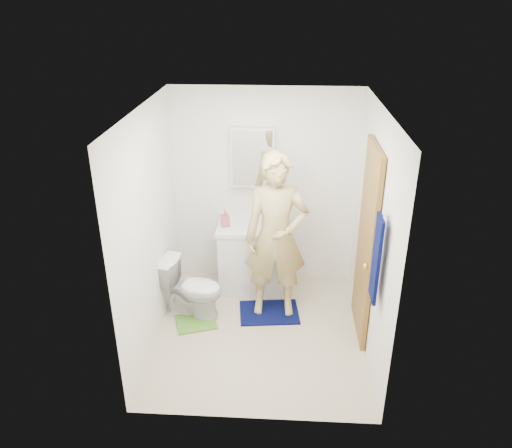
{
  "coord_description": "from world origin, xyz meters",
  "views": [
    {
      "loc": [
        0.22,
        -4.37,
        3.35
      ],
      "look_at": [
        -0.06,
        0.25,
        1.17
      ],
      "focal_mm": 35.0,
      "sensor_mm": 36.0,
      "label": 1
    }
  ],
  "objects_px": {
    "soap_dispenser": "(225,218)",
    "toothbrush_cup": "(268,219)",
    "medicine_cabinet": "(252,157)",
    "vanity_cabinet": "(251,258)",
    "toilet": "(192,288)",
    "towel": "(376,259)",
    "man": "(276,237)"
  },
  "relations": [
    {
      "from": "soap_dispenser",
      "to": "toothbrush_cup",
      "type": "relative_size",
      "value": 1.83
    },
    {
      "from": "medicine_cabinet",
      "to": "toothbrush_cup",
      "type": "xyz_separation_m",
      "value": [
        0.19,
        -0.16,
        -0.71
      ]
    },
    {
      "from": "vanity_cabinet",
      "to": "toilet",
      "type": "height_order",
      "value": "vanity_cabinet"
    },
    {
      "from": "toothbrush_cup",
      "to": "medicine_cabinet",
      "type": "bearing_deg",
      "value": 140.32
    },
    {
      "from": "vanity_cabinet",
      "to": "soap_dispenser",
      "type": "relative_size",
      "value": 3.89
    },
    {
      "from": "medicine_cabinet",
      "to": "toilet",
      "type": "height_order",
      "value": "medicine_cabinet"
    },
    {
      "from": "towel",
      "to": "toilet",
      "type": "bearing_deg",
      "value": 154.47
    },
    {
      "from": "vanity_cabinet",
      "to": "toothbrush_cup",
      "type": "xyz_separation_m",
      "value": [
        0.19,
        0.06,
        0.49
      ]
    },
    {
      "from": "toilet",
      "to": "toothbrush_cup",
      "type": "distance_m",
      "value": 1.2
    },
    {
      "from": "toilet",
      "to": "man",
      "type": "relative_size",
      "value": 0.37
    },
    {
      "from": "vanity_cabinet",
      "to": "towel",
      "type": "height_order",
      "value": "towel"
    },
    {
      "from": "medicine_cabinet",
      "to": "towel",
      "type": "relative_size",
      "value": 0.87
    },
    {
      "from": "medicine_cabinet",
      "to": "soap_dispenser",
      "type": "xyz_separation_m",
      "value": [
        -0.3,
        -0.29,
        -0.65
      ]
    },
    {
      "from": "vanity_cabinet",
      "to": "toilet",
      "type": "bearing_deg",
      "value": -134.76
    },
    {
      "from": "soap_dispenser",
      "to": "man",
      "type": "bearing_deg",
      "value": -37.13
    },
    {
      "from": "medicine_cabinet",
      "to": "soap_dispenser",
      "type": "distance_m",
      "value": 0.77
    },
    {
      "from": "toilet",
      "to": "medicine_cabinet",
      "type": "bearing_deg",
      "value": -24.26
    },
    {
      "from": "towel",
      "to": "toilet",
      "type": "height_order",
      "value": "towel"
    },
    {
      "from": "toilet",
      "to": "toothbrush_cup",
      "type": "xyz_separation_m",
      "value": [
        0.81,
        0.69,
        0.55
      ]
    },
    {
      "from": "vanity_cabinet",
      "to": "medicine_cabinet",
      "type": "height_order",
      "value": "medicine_cabinet"
    },
    {
      "from": "toilet",
      "to": "soap_dispenser",
      "type": "relative_size",
      "value": 3.36
    },
    {
      "from": "towel",
      "to": "toothbrush_cup",
      "type": "relative_size",
      "value": 7.11
    },
    {
      "from": "towel",
      "to": "toothbrush_cup",
      "type": "bearing_deg",
      "value": 122.49
    },
    {
      "from": "medicine_cabinet",
      "to": "toilet",
      "type": "xyz_separation_m",
      "value": [
        -0.62,
        -0.85,
        -1.25
      ]
    },
    {
      "from": "towel",
      "to": "soap_dispenser",
      "type": "distance_m",
      "value": 2.07
    },
    {
      "from": "medicine_cabinet",
      "to": "soap_dispenser",
      "type": "height_order",
      "value": "medicine_cabinet"
    },
    {
      "from": "towel",
      "to": "soap_dispenser",
      "type": "height_order",
      "value": "towel"
    },
    {
      "from": "toothbrush_cup",
      "to": "soap_dispenser",
      "type": "bearing_deg",
      "value": -165.3
    },
    {
      "from": "vanity_cabinet",
      "to": "man",
      "type": "bearing_deg",
      "value": -59.9
    },
    {
      "from": "toilet",
      "to": "toothbrush_cup",
      "type": "height_order",
      "value": "toothbrush_cup"
    },
    {
      "from": "vanity_cabinet",
      "to": "toilet",
      "type": "xyz_separation_m",
      "value": [
        -0.62,
        -0.63,
        -0.05
      ]
    },
    {
      "from": "vanity_cabinet",
      "to": "toothbrush_cup",
      "type": "height_order",
      "value": "toothbrush_cup"
    }
  ]
}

